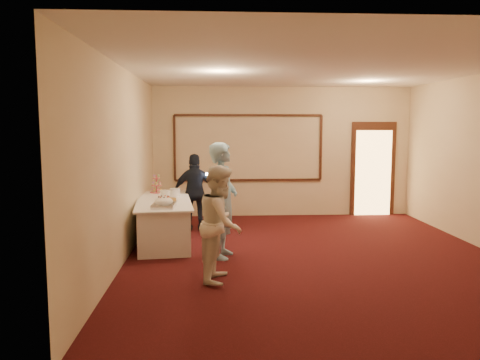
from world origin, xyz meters
name	(u,v)px	position (x,y,z in m)	size (l,w,h in m)	color
floor	(313,256)	(0.00, 0.00, 0.00)	(7.00, 7.00, 0.00)	black
room_walls	(316,131)	(0.00, 0.00, 2.03)	(6.04, 7.04, 3.02)	beige
wall_molding	(248,148)	(-0.80, 3.47, 1.60)	(3.45, 0.04, 1.55)	black
doorway	(373,170)	(2.15, 3.45, 1.08)	(1.05, 0.07, 2.20)	black
buffet_table	(164,220)	(-2.52, 1.13, 0.39)	(1.20, 2.54, 0.77)	white
pavlova_tray	(164,203)	(-2.43, 0.28, 0.85)	(0.38, 0.52, 0.18)	silver
cupcake_stand	(157,186)	(-2.76, 2.04, 0.91)	(0.26, 0.26, 0.39)	#D9485D
plate_stack_a	(165,195)	(-2.51, 1.25, 0.85)	(0.18, 0.18, 0.15)	white
plate_stack_b	(175,193)	(-2.34, 1.48, 0.85)	(0.19, 0.19, 0.16)	white
tart	(170,200)	(-2.40, 0.92, 0.80)	(0.28, 0.28, 0.06)	white
man	(223,200)	(-1.46, 0.02, 0.92)	(0.67, 0.44, 1.85)	#8BBFDE
woman	(221,223)	(-1.52, -1.10, 0.79)	(0.77, 0.60, 1.58)	white
guest	(195,193)	(-1.98, 1.96, 0.78)	(0.91, 0.38, 1.55)	black
camera_flash	(207,174)	(-1.73, 1.80, 1.16)	(0.07, 0.04, 0.05)	white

